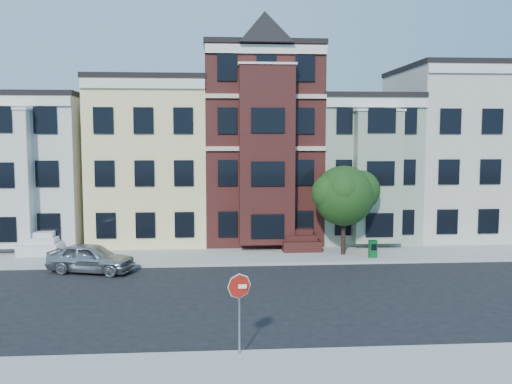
{
  "coord_description": "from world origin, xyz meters",
  "views": [
    {
      "loc": [
        -3.06,
        -22.97,
        6.71
      ],
      "look_at": [
        -1.14,
        2.57,
        4.2
      ],
      "focal_mm": 40.0,
      "sensor_mm": 36.0,
      "label": 1
    }
  ],
  "objects": [
    {
      "name": "parked_car",
      "position": [
        -9.11,
        5.2,
        0.73
      ],
      "size": [
        4.62,
        2.87,
        1.47
      ],
      "primitive_type": "imported",
      "rotation": [
        0.0,
        0.0,
        1.28
      ],
      "color": "#9FA2A6",
      "rests_on": "ground"
    },
    {
      "name": "stop_sign",
      "position": [
        -2.31,
        -6.3,
        1.55
      ],
      "size": [
        0.77,
        0.11,
        2.79
      ],
      "primitive_type": null,
      "rotation": [
        0.0,
        0.0,
        -0.0
      ],
      "color": "#A81910",
      "rests_on": "near_sidewalk"
    },
    {
      "name": "far_sidewalk",
      "position": [
        0.0,
        8.0,
        0.07
      ],
      "size": [
        60.0,
        4.0,
        0.15
      ],
      "primitive_type": "cube",
      "color": "#9E9B93",
      "rests_on": "ground"
    },
    {
      "name": "house_yellow",
      "position": [
        -7.0,
        14.5,
        5.0
      ],
      "size": [
        7.0,
        9.0,
        10.0
      ],
      "primitive_type": "cube",
      "color": "#F6E799",
      "rests_on": "ground"
    },
    {
      "name": "house_brown",
      "position": [
        0.0,
        14.5,
        6.0
      ],
      "size": [
        7.0,
        9.0,
        12.0
      ],
      "primitive_type": "cube",
      "color": "#381512",
      "rests_on": "ground"
    },
    {
      "name": "ground",
      "position": [
        0.0,
        0.0,
        0.0
      ],
      "size": [
        120.0,
        120.0,
        0.0
      ],
      "primitive_type": "plane",
      "color": "black"
    },
    {
      "name": "house_green",
      "position": [
        6.5,
        14.5,
        4.5
      ],
      "size": [
        6.0,
        9.0,
        9.0
      ],
      "primitive_type": "cube",
      "color": "gray",
      "rests_on": "ground"
    },
    {
      "name": "near_sidewalk",
      "position": [
        0.0,
        -8.0,
        0.07
      ],
      "size": [
        60.0,
        4.0,
        0.15
      ],
      "primitive_type": "cube",
      "color": "#9E9B93",
      "rests_on": "ground"
    },
    {
      "name": "newspaper_box",
      "position": [
        5.54,
        6.92,
        0.62
      ],
      "size": [
        0.46,
        0.41,
        0.95
      ],
      "primitive_type": "cube",
      "rotation": [
        0.0,
        0.0,
        -0.08
      ],
      "color": "#0A4E1F",
      "rests_on": "far_sidewalk"
    },
    {
      "name": "house_white",
      "position": [
        -15.0,
        14.5,
        4.5
      ],
      "size": [
        8.0,
        9.0,
        9.0
      ],
      "primitive_type": "cube",
      "color": "silver",
      "rests_on": "ground"
    },
    {
      "name": "house_cream",
      "position": [
        13.5,
        14.5,
        5.5
      ],
      "size": [
        8.0,
        9.0,
        11.0
      ],
      "primitive_type": "cube",
      "color": "beige",
      "rests_on": "ground"
    },
    {
      "name": "street_tree",
      "position": [
        4.13,
        7.88,
        3.21
      ],
      "size": [
        6.18,
        6.18,
        6.12
      ],
      "primitive_type": null,
      "rotation": [
        0.0,
        0.0,
        0.2
      ],
      "color": "#244E1A",
      "rests_on": "far_sidewalk"
    }
  ]
}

